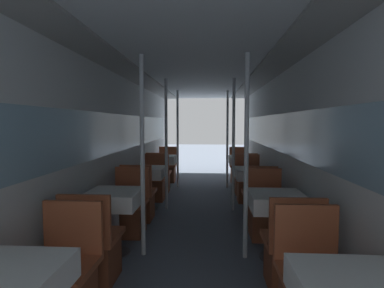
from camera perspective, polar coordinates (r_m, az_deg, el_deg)
wall_left at (r=4.75m, az=-14.48°, el=-0.31°), size 0.05×10.11×2.26m
wall_right at (r=4.65m, az=17.19°, el=-0.45°), size 0.05×10.11×2.26m
ceiling_panel at (r=4.58m, az=1.21°, el=14.04°), size 2.57×10.11×0.07m
chair_left_far_0 at (r=2.66m, az=-23.42°, el=-23.85°), size 0.48×0.48×0.89m
dining_table_left_1 at (r=3.59m, az=-14.67°, el=-10.74°), size 0.58×0.58×0.73m
chair_left_near_1 at (r=3.15m, az=-18.22°, el=-19.15°), size 0.48×0.48×0.89m
chair_left_far_1 at (r=4.24m, az=-11.95°, el=-12.90°), size 0.48×0.48×0.89m
support_pole_left_1 at (r=3.40m, az=-9.43°, el=-2.39°), size 0.05×0.05×2.26m
dining_table_left_2 at (r=5.31m, az=-8.52°, el=-5.84°), size 0.58×0.58×0.73m
chair_left_near_2 at (r=4.79m, az=-10.02°, el=-10.87°), size 0.48×0.48×0.89m
chair_left_far_2 at (r=5.96m, az=-7.25°, el=-7.89°), size 0.48×0.48×0.89m
support_pole_left_2 at (r=5.18m, az=-4.94°, el=-0.15°), size 0.05×0.05×2.26m
dining_table_left_3 at (r=7.08m, az=-5.45°, el=-3.34°), size 0.58×0.58×0.73m
chair_left_near_3 at (r=6.53m, az=-6.27°, el=-6.82°), size 0.48×0.48×0.89m
chair_left_far_3 at (r=7.72m, az=-4.73°, el=-5.12°), size 0.48×0.48×0.89m
support_pole_left_3 at (r=6.98m, az=-2.75°, el=0.94°), size 0.05×0.05×2.26m
dining_table_right_1 at (r=3.49m, az=15.78°, el=-11.16°), size 0.58×0.58×0.73m
chair_right_near_1 at (r=3.04m, az=18.26°, el=-20.01°), size 0.48×0.48×0.89m
chair_right_far_1 at (r=4.16m, az=13.85°, el=-13.26°), size 0.48×0.48×0.89m
support_pole_right_1 at (r=3.34m, az=10.29°, el=-2.52°), size 0.05×0.05×2.26m
dining_table_right_2 at (r=5.24m, az=11.53°, el=-6.00°), size 0.58×0.58×0.73m
chair_right_near_2 at (r=4.72m, az=12.53°, el=-11.13°), size 0.48×0.48×0.89m
chair_right_far_2 at (r=5.90m, az=10.65°, el=-8.04°), size 0.48×0.48×0.89m
support_pole_right_2 at (r=5.14m, az=7.90°, el=-0.20°), size 0.05×0.05×2.26m
dining_table_right_3 at (r=7.03m, az=9.46°, el=-3.42°), size 0.58×0.58×0.73m
chair_right_near_3 at (r=6.48m, az=9.99°, el=-6.95°), size 0.48×0.48×0.89m
chair_right_far_3 at (r=7.68m, az=8.95°, el=-5.21°), size 0.48×0.48×0.89m
support_pole_right_3 at (r=6.95m, az=6.75°, el=0.91°), size 0.05×0.05×2.26m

